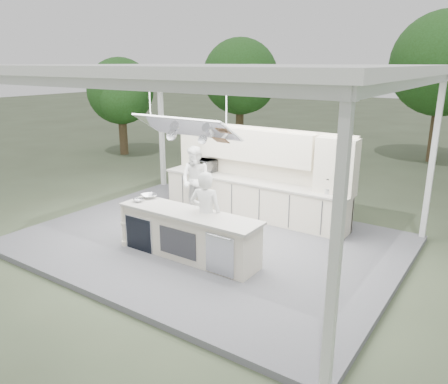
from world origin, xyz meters
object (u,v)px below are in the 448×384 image
Objects in this scene: demo_island at (188,234)px; back_counter at (252,198)px; head_chef at (206,215)px; sous_chef at (196,181)px.

demo_island is 0.61× the size of back_counter.
demo_island and back_counter have the same top height.
back_counter is 2.86× the size of head_chef.
sous_chef is at bearing -65.72° from head_chef.
head_chef is 1.01× the size of sous_chef.
sous_chef is (-1.29, -0.64, 0.41)m from back_counter.
demo_island is at bearing 17.54° from head_chef.
demo_island is at bearing -63.93° from sous_chef.
head_chef is at bearing -79.58° from back_counter.
back_counter is 2.68m from head_chef.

